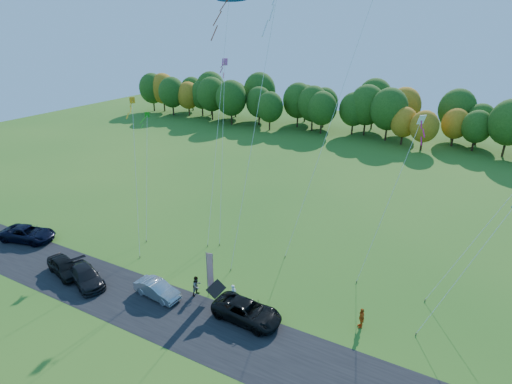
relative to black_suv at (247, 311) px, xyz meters
The scene contains 21 objects.
ground 3.84m from the black_suv, 152.30° to the left, with size 160.00×160.00×0.00m, color #265E19.
asphalt_strip 4.09m from the black_suv, 145.98° to the right, with size 90.00×6.00×0.01m, color black.
tree_line 56.85m from the black_suv, 93.36° to the left, with size 116.00×12.00×10.00m, color #1E4711, non-canonical shape.
black_suv is the anchor object (origin of this frame).
silver_sedan 7.93m from the black_suv, behind, with size 1.45×4.16×1.37m, color #A1A1A6.
dark_truck_a 14.77m from the black_suv, behind, with size 2.01×4.93×1.43m, color black.
dark_truck_b 17.50m from the black_suv, behind, with size 1.80×4.48×1.53m, color black.
dark_suv_west 26.00m from the black_suv, behind, with size 2.56×5.55×1.54m, color black.
person_tailgate_a 2.38m from the black_suv, 145.76° to the left, with size 0.58×0.38×1.58m, color silver.
person_tailgate_b 5.19m from the black_suv, behind, with size 0.84×0.65×1.73m, color gray.
person_east 8.48m from the black_suv, 22.38° to the left, with size 0.97×0.40×1.65m, color #CF5413.
feather_flag 4.53m from the black_suv, 165.31° to the left, with size 0.54×0.20×4.21m.
kite_delta_blue 20.20m from the black_suv, 128.78° to the left, with size 4.83×11.67×25.39m.
kite_parafoil_orange 21.72m from the black_suv, 84.66° to the left, with size 6.71×13.44×31.49m.
kite_delta_red 16.30m from the black_suv, 114.07° to the left, with size 2.38×8.83×24.85m.
kite_parafoil_rainbow 20.93m from the black_suv, 38.14° to the left, with size 9.16×7.69×15.50m.
kite_diamond_yellow 16.99m from the black_suv, 161.38° to the left, with size 3.66×5.07×14.73m.
kite_diamond_green 19.52m from the black_suv, 153.37° to the left, with size 4.35×6.63×12.37m.
kite_diamond_white 14.84m from the black_suv, 56.29° to the left, with size 3.35×6.01×14.35m.
kite_diamond_pink 17.57m from the black_suv, 128.27° to the left, with size 4.41×8.61×17.88m.
kite_diamond_blue_low 15.83m from the black_suv, 25.23° to the left, with size 5.00×5.13×10.21m.
Camera 1 is at (15.33, -22.88, 20.67)m, focal length 28.00 mm.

